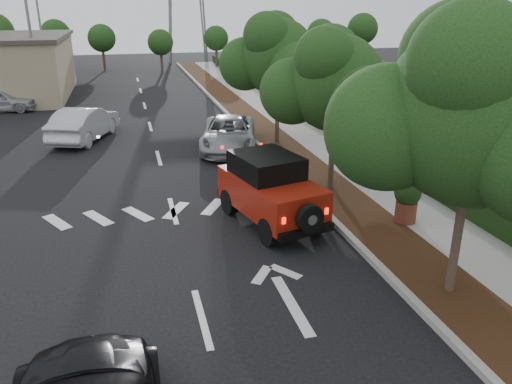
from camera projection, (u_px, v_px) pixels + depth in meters
name	position (u px, v px, depth m)	size (l,w,h in m)	color
ground	(202.00, 318.00, 10.53)	(120.00, 120.00, 0.00)	black
curb	(262.00, 149.00, 22.44)	(0.20, 70.00, 0.15)	#9E9B93
planting_strip	(283.00, 148.00, 22.68)	(1.80, 70.00, 0.12)	black
sidewalk	(322.00, 145.00, 23.13)	(2.00, 70.00, 0.12)	gray
hedge	(351.00, 136.00, 23.34)	(0.80, 70.00, 0.80)	black
transmission_tower	(189.00, 63.00, 55.35)	(7.00, 4.00, 28.00)	slate
street_tree_near	(448.00, 294.00, 11.40)	(3.80, 3.80, 5.92)	black
street_tree_mid	(330.00, 190.00, 17.73)	(3.20, 3.20, 5.32)	black
street_tree_far	(277.00, 143.00, 23.61)	(3.40, 3.40, 5.62)	black
light_pole_a	(41.00, 105.00, 32.50)	(2.00, 0.22, 9.00)	slate
light_pole_b	(48.00, 80.00, 43.12)	(2.00, 0.22, 9.00)	slate
red_jeep	(268.00, 188.00, 14.87)	(2.60, 4.23, 2.07)	black
silver_suv_ahead	(229.00, 134.00, 22.41)	(2.37, 5.14, 1.43)	#95989C
silver_sedan_oncoming	(84.00, 124.00, 23.93)	(1.69, 4.85, 1.60)	#B6B7BE
parked_suv	(1.00, 100.00, 30.26)	(1.66, 4.13, 1.41)	#A1A3A9
terracotta_planter	(407.00, 196.00, 14.61)	(0.79, 0.79, 1.37)	brown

